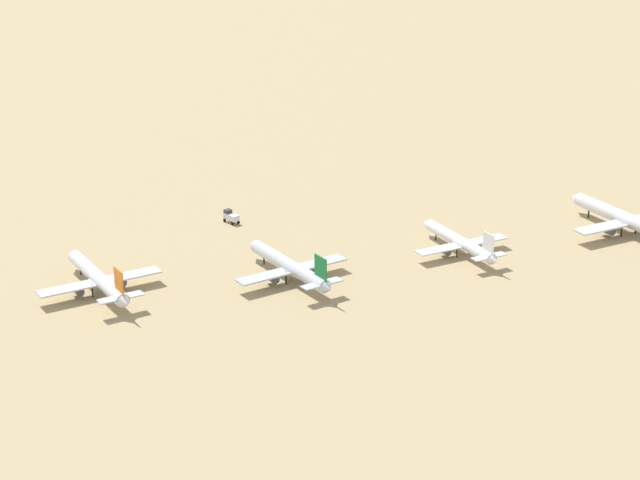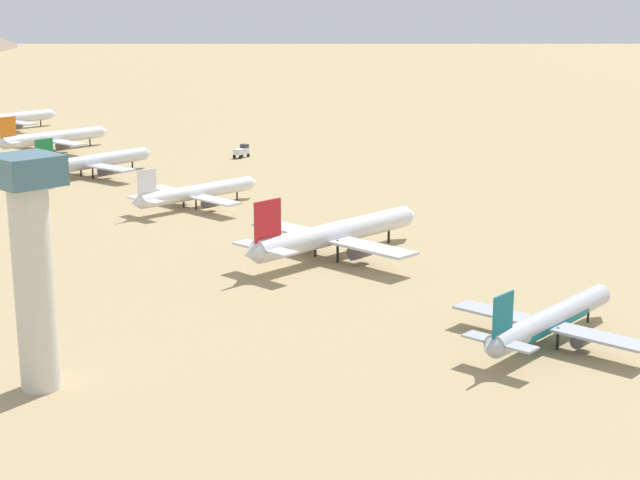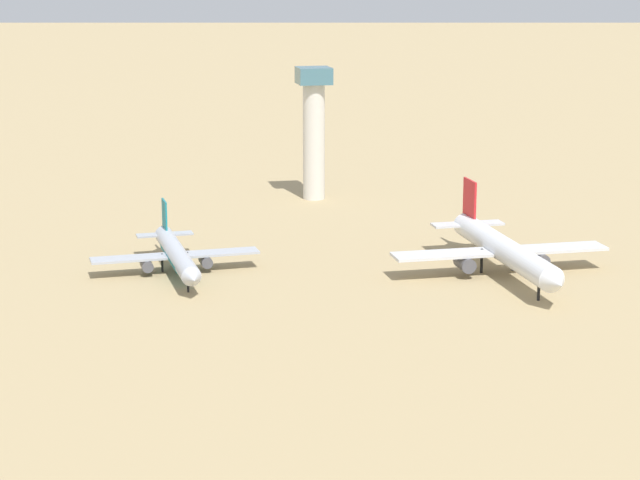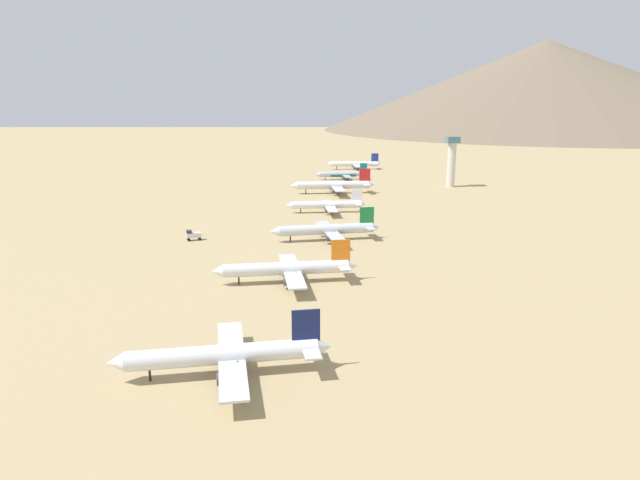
# 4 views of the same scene
# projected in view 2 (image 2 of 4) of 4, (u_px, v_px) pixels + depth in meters

# --- Properties ---
(ground_plane) EXTENTS (1919.24, 1919.24, 0.00)m
(ground_plane) POSITION_uv_depth(u_px,v_px,m) (200.00, 211.00, 221.50)
(ground_plane) COLOR tan
(parked_jet_1) EXTENTS (35.22, 28.64, 10.15)m
(parked_jet_1) POSITION_uv_depth(u_px,v_px,m) (550.00, 320.00, 136.14)
(parked_jet_1) COLOR #B2B7C1
(parked_jet_1) RESTS_ON ground
(parked_jet_2) EXTENTS (45.98, 37.28, 13.28)m
(parked_jet_2) POSITION_uv_depth(u_px,v_px,m) (335.00, 234.00, 180.83)
(parked_jet_2) COLOR silver
(parked_jet_2) RESTS_ON ground
(parked_jet_3) EXTENTS (36.48, 29.55, 10.54)m
(parked_jet_3) POSITION_uv_depth(u_px,v_px,m) (196.00, 193.00, 223.59)
(parked_jet_3) COLOR white
(parked_jet_3) RESTS_ON ground
(parked_jet_4) EXTENTS (40.76, 33.22, 11.75)m
(parked_jet_4) POSITION_uv_depth(u_px,v_px,m) (92.00, 162.00, 262.64)
(parked_jet_4) COLOR silver
(parked_jet_4) RESTS_ON ground
(parked_jet_5) EXTENTS (41.31, 33.57, 11.91)m
(parked_jet_5) POSITION_uv_depth(u_px,v_px,m) (52.00, 138.00, 306.84)
(parked_jet_5) COLOR silver
(parked_jet_5) RESTS_ON ground
(parked_jet_6) EXTENTS (41.75, 33.99, 12.04)m
(parked_jet_6) POSITION_uv_depth(u_px,v_px,m) (7.00, 119.00, 353.92)
(parked_jet_6) COLOR silver
(parked_jet_6) RESTS_ON ground
(service_truck) EXTENTS (5.60, 3.80, 3.90)m
(service_truck) POSITION_uv_depth(u_px,v_px,m) (242.00, 151.00, 293.84)
(service_truck) COLOR silver
(service_truck) RESTS_ON ground
(control_tower) EXTENTS (7.20, 7.20, 29.02)m
(control_tower) POSITION_uv_depth(u_px,v_px,m) (32.00, 261.00, 117.39)
(control_tower) COLOR beige
(control_tower) RESTS_ON ground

